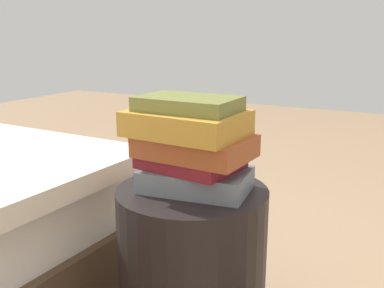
{
  "coord_description": "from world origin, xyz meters",
  "views": [
    {
      "loc": [
        -0.5,
        0.95,
        0.83
      ],
      "look_at": [
        0.0,
        0.0,
        0.56
      ],
      "focal_mm": 41.68,
      "sensor_mm": 36.0,
      "label": 1
    }
  ],
  "objects_px": {
    "side_table": "(192,266)",
    "book_ochre": "(187,123)",
    "book_slate": "(196,180)",
    "book_rust": "(194,146)",
    "book_maroon": "(191,161)",
    "book_olive": "(188,104)"
  },
  "relations": [
    {
      "from": "book_maroon",
      "to": "book_rust",
      "type": "relative_size",
      "value": 0.86
    },
    {
      "from": "book_slate",
      "to": "book_olive",
      "type": "height_order",
      "value": "book_olive"
    },
    {
      "from": "book_ochre",
      "to": "book_olive",
      "type": "height_order",
      "value": "book_olive"
    },
    {
      "from": "book_slate",
      "to": "book_ochre",
      "type": "relative_size",
      "value": 0.97
    },
    {
      "from": "book_slate",
      "to": "book_olive",
      "type": "distance_m",
      "value": 0.19
    },
    {
      "from": "book_maroon",
      "to": "book_slate",
      "type": "bearing_deg",
      "value": 169.01
    },
    {
      "from": "book_ochre",
      "to": "book_olive",
      "type": "distance_m",
      "value": 0.05
    },
    {
      "from": "side_table",
      "to": "book_ochre",
      "type": "relative_size",
      "value": 1.59
    },
    {
      "from": "side_table",
      "to": "book_slate",
      "type": "xyz_separation_m",
      "value": [
        -0.01,
        -0.0,
        0.25
      ]
    },
    {
      "from": "book_olive",
      "to": "book_ochre",
      "type": "bearing_deg",
      "value": 54.03
    },
    {
      "from": "book_maroon",
      "to": "book_ochre",
      "type": "xyz_separation_m",
      "value": [
        0.0,
        0.02,
        0.1
      ]
    },
    {
      "from": "side_table",
      "to": "book_ochre",
      "type": "bearing_deg",
      "value": 49.6
    },
    {
      "from": "book_slate",
      "to": "book_maroon",
      "type": "height_order",
      "value": "book_maroon"
    },
    {
      "from": "book_ochre",
      "to": "book_slate",
      "type": "bearing_deg",
      "value": -148.0
    },
    {
      "from": "book_ochre",
      "to": "book_olive",
      "type": "bearing_deg",
      "value": -123.12
    },
    {
      "from": "book_ochre",
      "to": "book_maroon",
      "type": "bearing_deg",
      "value": -94.35
    },
    {
      "from": "book_ochre",
      "to": "side_table",
      "type": "bearing_deg",
      "value": -126.57
    },
    {
      "from": "book_slate",
      "to": "book_olive",
      "type": "relative_size",
      "value": 1.11
    },
    {
      "from": "book_slate",
      "to": "book_rust",
      "type": "height_order",
      "value": "book_rust"
    },
    {
      "from": "book_slate",
      "to": "book_maroon",
      "type": "bearing_deg",
      "value": -25.68
    },
    {
      "from": "book_rust",
      "to": "book_maroon",
      "type": "bearing_deg",
      "value": -27.46
    },
    {
      "from": "side_table",
      "to": "book_rust",
      "type": "distance_m",
      "value": 0.34
    }
  ]
}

